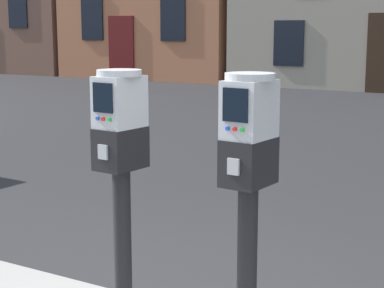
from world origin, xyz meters
The scene contains 2 objects.
parking_meter_near_kerb centered at (-0.03, -0.24, 1.08)m, with size 0.23×0.26×1.36m.
parking_meter_twin_adjacent centered at (0.66, -0.24, 1.09)m, with size 0.23×0.26×1.37m.
Camera 1 is at (1.85, -2.72, 1.70)m, focal length 60.24 mm.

